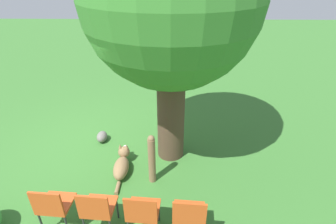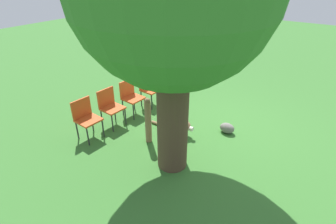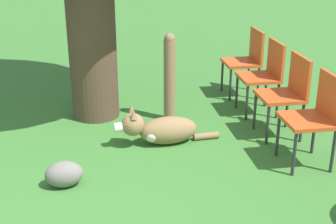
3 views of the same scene
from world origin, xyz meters
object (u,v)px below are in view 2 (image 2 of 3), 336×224
object	(u,v)px
red_chair_1	(131,95)
red_chair_3	(86,116)
red_chair_0	(149,87)
dog	(175,125)
red_chair_2	(110,105)
fence_post	(148,120)

from	to	relation	value
red_chair_1	red_chair_3	distance (m)	1.28
red_chair_0	dog	bearing A→B (deg)	-25.63
red_chair_2	red_chair_0	bearing A→B (deg)	90.33
dog	red_chair_0	size ratio (longest dim) A/B	1.26
red_chair_2	fence_post	bearing A→B (deg)	1.83
red_chair_0	red_chair_3	world-z (taller)	same
dog	red_chair_1	distance (m)	1.35
red_chair_2	red_chair_3	size ratio (longest dim) A/B	1.00
dog	red_chair_1	world-z (taller)	red_chair_1
fence_post	red_chair_1	bearing A→B (deg)	-32.79
dog	red_chair_0	bearing A→B (deg)	150.43
dog	red_chair_3	distance (m)	1.86
dog	red_chair_1	size ratio (longest dim) A/B	1.26
red_chair_1	fence_post	bearing A→B (deg)	-28.50
dog	red_chair_0	world-z (taller)	red_chair_0
fence_post	dog	bearing A→B (deg)	-112.21
fence_post	red_chair_2	distance (m)	1.11
dog	red_chair_0	xyz separation A→B (m)	(1.26, -0.73, 0.34)
dog	red_chair_3	world-z (taller)	red_chair_3
red_chair_0	red_chair_3	bearing A→B (deg)	-89.67
dog	red_chair_3	bearing A→B (deg)	-139.28
red_chair_0	red_chair_1	size ratio (longest dim) A/B	1.00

